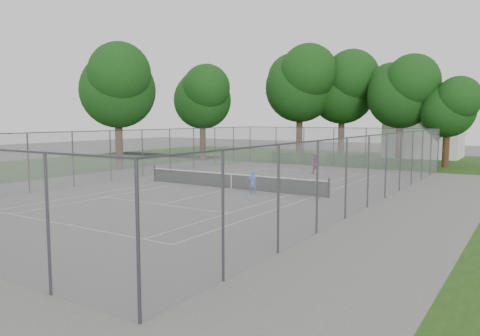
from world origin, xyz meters
The scene contains 18 objects.
ground centered at (0.00, 0.00, 0.00)m, with size 120.00×120.00×0.00m, color #63605E.
grass_far centered at (0.00, 26.00, 0.00)m, with size 60.00×20.00×0.00m, color #214112.
grass_left centered at (-22.00, 0.00, 0.00)m, with size 16.00×40.00×0.00m, color #214112.
court_markings centered at (0.00, 0.00, 0.01)m, with size 11.03×23.83×0.01m.
tennis_net centered at (0.00, 0.00, 0.51)m, with size 12.87×0.10×1.10m.
perimeter_fence centered at (0.00, 0.00, 1.81)m, with size 18.08×34.08×3.52m.
tree_far_left centered at (-5.26, 20.89, 8.13)m, with size 8.22×7.51×11.82m.
tree_far_midleft centered at (-1.64, 23.49, 7.77)m, with size 7.86×7.18×11.30m.
tree_far_midright centered at (4.82, 21.62, 7.00)m, with size 7.08×6.47×10.18m.
tree_far_right centered at (8.99, 21.21, 5.48)m, with size 5.56×5.08×7.99m.
tree_side_back centered at (-13.45, 14.92, 6.71)m, with size 6.79×6.20×9.76m.
tree_side_front centered at (-14.29, 4.20, 7.24)m, with size 7.33×6.69×10.54m.
hedge_left centered at (-4.70, 18.02, 0.49)m, with size 3.94×1.18×0.99m, color #1B4616.
hedge_mid centered at (0.81, 18.01, 0.52)m, with size 3.30×0.94×1.04m, color #1B4616.
hedge_right centered at (5.64, 18.36, 0.39)m, with size 2.63×0.97×0.79m, color #1B4616.
house centered at (4.99, 31.45, 3.90)m, with size 7.78×6.03×9.69m.
girl_player centered at (2.26, -1.20, 0.67)m, with size 0.49×0.32×1.34m, color blue.
woman_player centered at (1.30, 9.92, 0.78)m, with size 0.75×0.59×1.55m, color #702569.
Camera 1 is at (15.88, -23.83, 4.30)m, focal length 35.00 mm.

